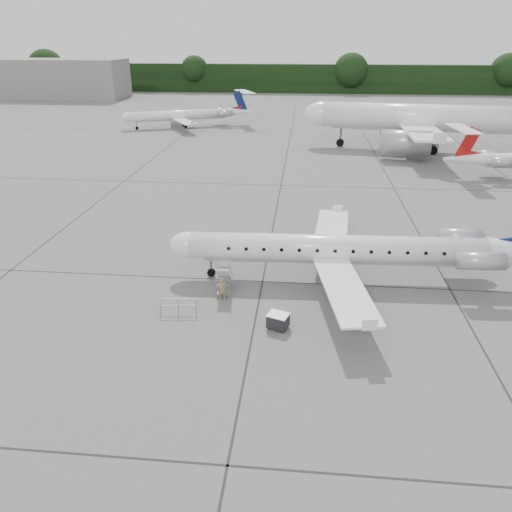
# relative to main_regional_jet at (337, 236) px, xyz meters

# --- Properties ---
(ground) EXTENTS (320.00, 320.00, 0.00)m
(ground) POSITION_rel_main_regional_jet_xyz_m (-1.87, -4.66, -3.30)
(ground) COLOR slate
(ground) RESTS_ON ground
(treeline) EXTENTS (260.00, 4.00, 8.00)m
(treeline) POSITION_rel_main_regional_jet_xyz_m (-1.87, 125.34, 0.70)
(treeline) COLOR black
(treeline) RESTS_ON ground
(terminal_building) EXTENTS (40.00, 14.00, 10.00)m
(terminal_building) POSITION_rel_main_regional_jet_xyz_m (-71.87, 105.34, 1.70)
(terminal_building) COLOR slate
(terminal_building) RESTS_ON ground
(main_regional_jet) EXTENTS (26.41, 19.48, 6.60)m
(main_regional_jet) POSITION_rel_main_regional_jet_xyz_m (0.00, 0.00, 0.00)
(main_regional_jet) COLOR white
(main_regional_jet) RESTS_ON ground
(airstair) EXTENTS (0.94, 2.35, 2.07)m
(airstair) POSITION_rel_main_regional_jet_xyz_m (-7.35, -2.40, -2.27)
(airstair) COLOR white
(airstair) RESTS_ON ground
(passenger) EXTENTS (0.58, 0.38, 1.57)m
(passenger) POSITION_rel_main_regional_jet_xyz_m (-7.31, -3.71, -2.51)
(passenger) COLOR #8D724C
(passenger) RESTS_ON ground
(safety_railing) EXTENTS (2.20, 0.32, 1.00)m
(safety_railing) POSITION_rel_main_regional_jet_xyz_m (-9.73, -5.65, -2.80)
(safety_railing) COLOR gray
(safety_railing) RESTS_ON ground
(baggage_cart) EXTENTS (1.38, 1.24, 0.98)m
(baggage_cart) POSITION_rel_main_regional_jet_xyz_m (-3.54, -6.75, -2.81)
(baggage_cart) COLOR black
(baggage_cart) RESTS_ON ground
(bg_narrowbody) EXTENTS (40.09, 31.22, 13.24)m
(bg_narrowbody) POSITION_rel_main_regional_jet_xyz_m (14.51, 45.01, 3.32)
(bg_narrowbody) COLOR white
(bg_narrowbody) RESTS_ON ground
(bg_regional_left) EXTENTS (28.30, 24.78, 6.18)m
(bg_regional_left) POSITION_rel_main_regional_jet_xyz_m (-25.77, 61.32, -0.21)
(bg_regional_left) COLOR white
(bg_regional_left) RESTS_ON ground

